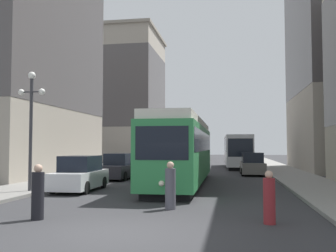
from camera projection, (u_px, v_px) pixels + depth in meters
ground_plane at (117, 231)px, 10.27m from camera, size 200.00×200.00×0.00m
sidewalk_left at (150, 163)px, 50.94m from camera, size 3.43×120.00×0.15m
sidewalk_right at (269, 164)px, 48.39m from camera, size 3.43×120.00×0.15m
streetcar at (183, 150)px, 22.85m from camera, size 2.80×15.12×3.89m
transit_bus at (237, 150)px, 41.44m from camera, size 3.00×12.53×3.45m
parked_car_left_near at (120, 167)px, 26.79m from camera, size 2.06×4.54×1.82m
parked_car_left_mid at (80, 175)px, 19.78m from camera, size 1.98×4.44×1.82m
parked_car_right_far at (252, 165)px, 30.75m from camera, size 1.97×4.56×1.82m
parked_car_left_far at (164, 159)px, 44.22m from camera, size 1.95×4.53×1.82m
pedestrian_crossing_near at (170, 187)px, 13.93m from camera, size 0.39×0.39×1.75m
pedestrian_crossing_far at (269, 199)px, 11.27m from camera, size 0.35×0.35×1.58m
pedestrian_on_sidewalk at (38, 194)px, 11.96m from camera, size 0.39×0.39×1.74m
lamp_post_left_near at (31, 113)px, 18.66m from camera, size 1.41×0.36×5.84m
building_left_midblock at (122, 95)px, 66.51m from camera, size 13.18×15.44×22.12m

